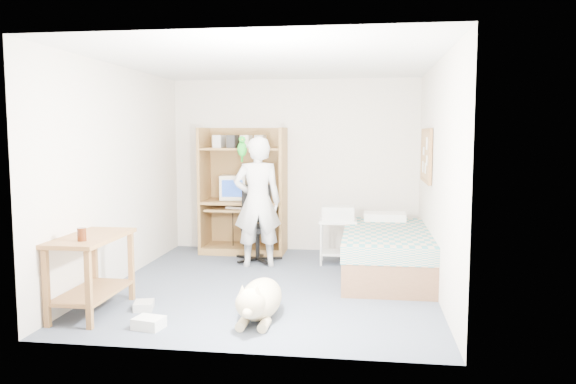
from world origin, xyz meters
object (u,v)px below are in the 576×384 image
object	(u,v)px
computer_hutch	(244,196)
office_chair	(257,234)
side_desk	(91,262)
dog	(259,299)
bed	(386,252)
printer_cart	(338,234)
person	(257,202)

from	to	relation	value
computer_hutch	office_chair	size ratio (longest dim) A/B	1.78
side_desk	dog	size ratio (longest dim) A/B	0.86
bed	side_desk	size ratio (longest dim) A/B	2.02
computer_hutch	printer_cart	bearing A→B (deg)	-22.09
bed	dog	xyz separation A→B (m)	(-1.22, -1.80, -0.10)
person	printer_cart	distance (m)	1.15
computer_hutch	office_chair	world-z (taller)	computer_hutch
bed	printer_cart	world-z (taller)	bed
side_desk	printer_cart	size ratio (longest dim) A/B	1.70
computer_hutch	printer_cart	world-z (taller)	computer_hutch
bed	printer_cart	size ratio (longest dim) A/B	3.43
office_chair	printer_cart	size ratio (longest dim) A/B	1.72
person	side_desk	bearing A→B (deg)	45.26
side_desk	office_chair	world-z (taller)	office_chair
dog	person	bearing A→B (deg)	102.57
side_desk	office_chair	xyz separation A→B (m)	(1.15, 2.40, -0.13)
dog	printer_cart	bearing A→B (deg)	76.71
side_desk	printer_cart	world-z (taller)	side_desk
computer_hutch	dog	size ratio (longest dim) A/B	1.55
computer_hutch	side_desk	size ratio (longest dim) A/B	1.80
office_chair	printer_cart	xyz separation A→B (m)	(1.09, -0.03, 0.03)
dog	printer_cart	size ratio (longest dim) A/B	1.97
computer_hutch	office_chair	bearing A→B (deg)	-61.05
person	printer_cart	bearing A→B (deg)	-179.78
side_desk	person	world-z (taller)	person
computer_hutch	bed	bearing A→B (deg)	-29.29
computer_hutch	office_chair	distance (m)	0.76
dog	printer_cart	world-z (taller)	printer_cart
bed	person	distance (m)	1.75
bed	side_desk	distance (m)	3.39
computer_hutch	bed	size ratio (longest dim) A/B	0.89
person	dog	size ratio (longest dim) A/B	1.45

